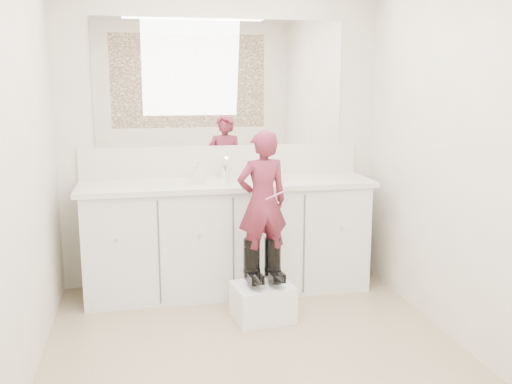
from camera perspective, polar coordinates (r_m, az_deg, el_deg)
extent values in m
plane|color=#876B58|center=(3.59, 0.36, -16.52)|extent=(3.00, 3.00, 0.00)
plane|color=beige|center=(4.68, -3.45, 5.40)|extent=(2.60, 0.00, 2.60)
plane|color=beige|center=(1.80, 10.36, -4.04)|extent=(2.60, 0.00, 2.60)
plane|color=beige|center=(3.21, -22.98, 1.90)|extent=(0.00, 3.00, 3.00)
plane|color=beige|center=(3.71, 20.49, 3.21)|extent=(0.00, 3.00, 3.00)
cube|color=silver|center=(4.56, -2.84, -4.68)|extent=(2.20, 0.55, 0.85)
cube|color=beige|center=(4.44, -2.87, 0.80)|extent=(2.28, 0.58, 0.04)
cube|color=beige|center=(4.69, -3.40, 3.13)|extent=(2.28, 0.03, 0.25)
cube|color=white|center=(4.64, -3.49, 10.79)|extent=(2.00, 0.02, 1.00)
cube|color=#472819|center=(1.75, 10.76, 10.43)|extent=(2.00, 0.01, 1.20)
cylinder|color=silver|center=(4.59, -3.19, 2.02)|extent=(0.08, 0.08, 0.10)
imported|color=beige|center=(4.48, 2.12, 1.72)|extent=(0.11, 0.11, 0.09)
imported|color=beige|center=(4.36, -5.77, 1.99)|extent=(0.09, 0.09, 0.17)
cube|color=white|center=(4.09, 0.68, -10.94)|extent=(0.44, 0.38, 0.25)
imported|color=#AA3455|center=(3.90, 0.64, -1.00)|extent=(0.39, 0.28, 0.98)
cylinder|color=#ED5C91|center=(3.83, 1.92, -0.34)|extent=(0.14, 0.03, 0.06)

